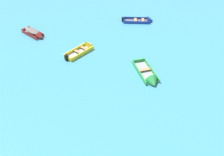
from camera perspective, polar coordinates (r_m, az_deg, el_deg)
rowboat_green_outer_left at (r=24.62m, az=8.08°, el=-0.07°), size 2.75×4.26×1.22m
rowboat_maroon_back_row_center at (r=32.23m, az=-16.13°, el=9.09°), size 3.26×2.70×0.99m
rowboat_deep_blue_back_row_right at (r=34.45m, az=6.90°, el=12.09°), size 4.00×1.45×1.13m
rowboat_yellow_far_left at (r=28.63m, az=-5.87°, el=6.28°), size 3.00×3.60×1.08m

